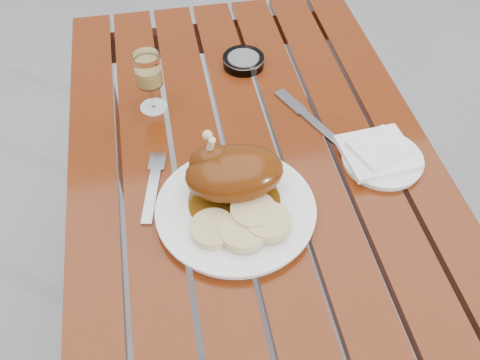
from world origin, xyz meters
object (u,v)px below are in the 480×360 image
wine_glass (150,83)px  ashtray (243,61)px  table (248,241)px  dinner_plate (236,210)px  side_plate (382,159)px

wine_glass → ashtray: size_ratio=1.41×
table → wine_glass: 0.52m
dinner_plate → wine_glass: 0.38m
ashtray → dinner_plate: bearing=-102.7°
table → wine_glass: (-0.20, 0.17, 0.45)m
dinner_plate → side_plate: 0.35m
table → wine_glass: wine_glass is taller
table → dinner_plate: 0.43m
wine_glass → side_plate: 0.55m
table → dinner_plate: bearing=-109.6°
table → side_plate: size_ratio=6.82×
dinner_plate → ashtray: (0.11, 0.48, 0.00)m
wine_glass → ashtray: bearing=27.1°
dinner_plate → table: bearing=70.4°
wine_glass → ashtray: wine_glass is taller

